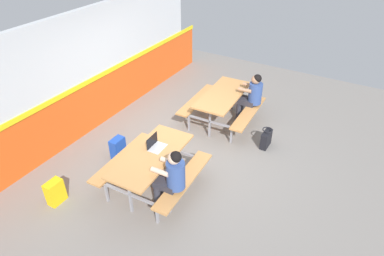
{
  "coord_description": "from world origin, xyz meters",
  "views": [
    {
      "loc": [
        -4.79,
        -2.87,
        4.29
      ],
      "look_at": [
        0.0,
        -0.07,
        0.55
      ],
      "focal_mm": 31.39,
      "sensor_mm": 36.0,
      "label": 1
    }
  ],
  "objects_px": {
    "tote_bag_bright": "(266,139)",
    "satchel_spare": "(118,148)",
    "student_nearer": "(172,176)",
    "backpack_dark": "(55,192)",
    "picnic_table_right": "(223,100)",
    "picnic_table_left": "(152,162)",
    "laptop_silver": "(156,145)",
    "student_further": "(252,94)"
  },
  "relations": [
    {
      "from": "tote_bag_bright",
      "to": "satchel_spare",
      "type": "relative_size",
      "value": 0.98
    },
    {
      "from": "student_nearer",
      "to": "backpack_dark",
      "type": "height_order",
      "value": "student_nearer"
    },
    {
      "from": "picnic_table_right",
      "to": "student_nearer",
      "type": "xyz_separation_m",
      "value": [
        -2.81,
        -0.46,
        0.13
      ]
    },
    {
      "from": "picnic_table_left",
      "to": "laptop_silver",
      "type": "xyz_separation_m",
      "value": [
        0.2,
        0.05,
        0.21
      ]
    },
    {
      "from": "picnic_table_right",
      "to": "satchel_spare",
      "type": "bearing_deg",
      "value": 151.27
    },
    {
      "from": "picnic_table_right",
      "to": "tote_bag_bright",
      "type": "bearing_deg",
      "value": -107.75
    },
    {
      "from": "picnic_table_right",
      "to": "backpack_dark",
      "type": "relative_size",
      "value": 3.93
    },
    {
      "from": "laptop_silver",
      "to": "picnic_table_right",
      "type": "bearing_deg",
      "value": -3.62
    },
    {
      "from": "student_further",
      "to": "laptop_silver",
      "type": "relative_size",
      "value": 3.66
    },
    {
      "from": "student_further",
      "to": "backpack_dark",
      "type": "bearing_deg",
      "value": 155.36
    },
    {
      "from": "student_further",
      "to": "satchel_spare",
      "type": "bearing_deg",
      "value": 145.81
    },
    {
      "from": "picnic_table_left",
      "to": "tote_bag_bright",
      "type": "distance_m",
      "value": 2.58
    },
    {
      "from": "picnic_table_right",
      "to": "student_further",
      "type": "distance_m",
      "value": 0.67
    },
    {
      "from": "student_further",
      "to": "laptop_silver",
      "type": "distance_m",
      "value": 2.82
    },
    {
      "from": "picnic_table_left",
      "to": "student_nearer",
      "type": "relative_size",
      "value": 1.43
    },
    {
      "from": "laptop_silver",
      "to": "student_nearer",
      "type": "bearing_deg",
      "value": -125.61
    },
    {
      "from": "picnic_table_right",
      "to": "student_further",
      "type": "relative_size",
      "value": 1.43
    },
    {
      "from": "picnic_table_right",
      "to": "laptop_silver",
      "type": "distance_m",
      "value": 2.38
    },
    {
      "from": "picnic_table_left",
      "to": "satchel_spare",
      "type": "bearing_deg",
      "value": 73.03
    },
    {
      "from": "tote_bag_bright",
      "to": "satchel_spare",
      "type": "bearing_deg",
      "value": 126.94
    },
    {
      "from": "picnic_table_right",
      "to": "backpack_dark",
      "type": "xyz_separation_m",
      "value": [
        -3.71,
        1.33,
        -0.36
      ]
    },
    {
      "from": "student_nearer",
      "to": "satchel_spare",
      "type": "xyz_separation_m",
      "value": [
        0.58,
        1.69,
        -0.49
      ]
    },
    {
      "from": "backpack_dark",
      "to": "picnic_table_left",
      "type": "bearing_deg",
      "value": -47.08
    },
    {
      "from": "satchel_spare",
      "to": "picnic_table_left",
      "type": "bearing_deg",
      "value": -106.97
    },
    {
      "from": "picnic_table_left",
      "to": "tote_bag_bright",
      "type": "height_order",
      "value": "picnic_table_left"
    },
    {
      "from": "student_nearer",
      "to": "laptop_silver",
      "type": "height_order",
      "value": "student_nearer"
    },
    {
      "from": "student_further",
      "to": "student_nearer",
      "type": "bearing_deg",
      "value": 178.63
    },
    {
      "from": "laptop_silver",
      "to": "satchel_spare",
      "type": "xyz_separation_m",
      "value": [
        0.14,
        1.07,
        -0.57
      ]
    },
    {
      "from": "student_further",
      "to": "satchel_spare",
      "type": "height_order",
      "value": "student_further"
    },
    {
      "from": "laptop_silver",
      "to": "backpack_dark",
      "type": "xyz_separation_m",
      "value": [
        -1.34,
        1.18,
        -0.57
      ]
    },
    {
      "from": "student_nearer",
      "to": "student_further",
      "type": "relative_size",
      "value": 1.0
    },
    {
      "from": "picnic_table_left",
      "to": "backpack_dark",
      "type": "xyz_separation_m",
      "value": [
        -1.14,
        1.22,
        -0.36
      ]
    },
    {
      "from": "student_further",
      "to": "tote_bag_bright",
      "type": "distance_m",
      "value": 1.14
    },
    {
      "from": "student_nearer",
      "to": "backpack_dark",
      "type": "relative_size",
      "value": 2.74
    },
    {
      "from": "student_nearer",
      "to": "tote_bag_bright",
      "type": "bearing_deg",
      "value": -17.36
    },
    {
      "from": "picnic_table_left",
      "to": "tote_bag_bright",
      "type": "xyz_separation_m",
      "value": [
        2.18,
        -1.32,
        -0.38
      ]
    },
    {
      "from": "picnic_table_right",
      "to": "student_further",
      "type": "xyz_separation_m",
      "value": [
        0.37,
        -0.54,
        0.13
      ]
    },
    {
      "from": "student_further",
      "to": "satchel_spare",
      "type": "xyz_separation_m",
      "value": [
        -2.59,
        1.76,
        -0.49
      ]
    },
    {
      "from": "picnic_table_left",
      "to": "picnic_table_right",
      "type": "xyz_separation_m",
      "value": [
        2.57,
        -0.1,
        0.0
      ]
    },
    {
      "from": "student_nearer",
      "to": "student_further",
      "type": "xyz_separation_m",
      "value": [
        3.18,
        -0.08,
        0.0
      ]
    },
    {
      "from": "picnic_table_left",
      "to": "picnic_table_right",
      "type": "relative_size",
      "value": 1.0
    },
    {
      "from": "laptop_silver",
      "to": "picnic_table_left",
      "type": "bearing_deg",
      "value": -166.81
    }
  ]
}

